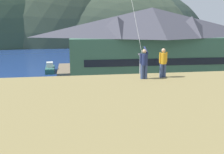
{
  "coord_description": "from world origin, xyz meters",
  "views": [
    {
      "loc": [
        -4.9,
        -22.16,
        10.94
      ],
      "look_at": [
        -0.06,
        9.0,
        4.11
      ],
      "focal_mm": 43.38,
      "sensor_mm": 36.0,
      "label": 1
    }
  ],
  "objects_px": {
    "storage_shed_waterside": "(122,73)",
    "parking_light_pole": "(140,75)",
    "harbor_lodge": "(151,43)",
    "parked_car_mid_row_far": "(107,127)",
    "person_companion": "(163,62)",
    "person_kite_flyer": "(144,63)",
    "parked_car_back_row_left": "(204,105)",
    "moored_boat_wharfside": "(50,69)",
    "wharf_dock": "(66,70)",
    "parked_car_lone_by_shed": "(119,106)",
    "parked_car_back_row_right": "(67,108)"
  },
  "relations": [
    {
      "from": "parked_car_mid_row_far",
      "to": "person_companion",
      "type": "xyz_separation_m",
      "value": [
        2.29,
        -8.02,
        7.35
      ]
    },
    {
      "from": "parked_car_back_row_right",
      "to": "parking_light_pole",
      "type": "xyz_separation_m",
      "value": [
        9.22,
        3.32,
        2.81
      ]
    },
    {
      "from": "parked_car_mid_row_far",
      "to": "person_kite_flyer",
      "type": "height_order",
      "value": "person_kite_flyer"
    },
    {
      "from": "storage_shed_waterside",
      "to": "parked_car_mid_row_far",
      "type": "relative_size",
      "value": 1.23
    },
    {
      "from": "wharf_dock",
      "to": "parking_light_pole",
      "type": "distance_m",
      "value": 26.62
    },
    {
      "from": "parking_light_pole",
      "to": "moored_boat_wharfside",
      "type": "bearing_deg",
      "value": 118.3
    },
    {
      "from": "parked_car_back_row_right",
      "to": "person_companion",
      "type": "xyz_separation_m",
      "value": [
        6.02,
        -14.13,
        7.35
      ]
    },
    {
      "from": "storage_shed_waterside",
      "to": "person_companion",
      "type": "height_order",
      "value": "person_companion"
    },
    {
      "from": "parked_car_mid_row_far",
      "to": "parked_car_back_row_right",
      "type": "xyz_separation_m",
      "value": [
        -3.73,
        6.1,
        0.0
      ]
    },
    {
      "from": "wharf_dock",
      "to": "parked_car_back_row_left",
      "type": "bearing_deg",
      "value": -60.93
    },
    {
      "from": "storage_shed_waterside",
      "to": "parked_car_lone_by_shed",
      "type": "xyz_separation_m",
      "value": [
        -3.12,
        -13.91,
        -1.13
      ]
    },
    {
      "from": "storage_shed_waterside",
      "to": "parked_car_lone_by_shed",
      "type": "bearing_deg",
      "value": -102.63
    },
    {
      "from": "harbor_lodge",
      "to": "parked_car_mid_row_far",
      "type": "bearing_deg",
      "value": -116.32
    },
    {
      "from": "parked_car_back_row_left",
      "to": "parking_light_pole",
      "type": "relative_size",
      "value": 0.66
    },
    {
      "from": "storage_shed_waterside",
      "to": "parking_light_pole",
      "type": "distance_m",
      "value": 10.49
    },
    {
      "from": "parked_car_mid_row_far",
      "to": "person_companion",
      "type": "bearing_deg",
      "value": -74.08
    },
    {
      "from": "parked_car_back_row_right",
      "to": "parking_light_pole",
      "type": "height_order",
      "value": "parking_light_pole"
    },
    {
      "from": "harbor_lodge",
      "to": "moored_boat_wharfside",
      "type": "bearing_deg",
      "value": 146.48
    },
    {
      "from": "wharf_dock",
      "to": "person_kite_flyer",
      "type": "height_order",
      "value": "person_kite_flyer"
    },
    {
      "from": "storage_shed_waterside",
      "to": "moored_boat_wharfside",
      "type": "height_order",
      "value": "storage_shed_waterside"
    },
    {
      "from": "parking_light_pole",
      "to": "person_kite_flyer",
      "type": "relative_size",
      "value": 3.5
    },
    {
      "from": "parked_car_lone_by_shed",
      "to": "person_kite_flyer",
      "type": "bearing_deg",
      "value": -94.34
    },
    {
      "from": "wharf_dock",
      "to": "person_companion",
      "type": "height_order",
      "value": "person_companion"
    },
    {
      "from": "harbor_lodge",
      "to": "parking_light_pole",
      "type": "height_order",
      "value": "harbor_lodge"
    },
    {
      "from": "parked_car_back_row_left",
      "to": "parked_car_mid_row_far",
      "type": "distance_m",
      "value": 12.92
    },
    {
      "from": "wharf_dock",
      "to": "parking_light_pole",
      "type": "bearing_deg",
      "value": -68.39
    },
    {
      "from": "parked_car_mid_row_far",
      "to": "moored_boat_wharfside",
      "type": "bearing_deg",
      "value": 102.55
    },
    {
      "from": "moored_boat_wharfside",
      "to": "parked_car_back_row_left",
      "type": "xyz_separation_m",
      "value": [
        19.47,
        -28.72,
        0.34
      ]
    },
    {
      "from": "harbor_lodge",
      "to": "wharf_dock",
      "type": "bearing_deg",
      "value": 139.97
    },
    {
      "from": "storage_shed_waterside",
      "to": "parking_light_pole",
      "type": "height_order",
      "value": "parking_light_pole"
    },
    {
      "from": "moored_boat_wharfside",
      "to": "parking_light_pole",
      "type": "xyz_separation_m",
      "value": [
        12.94,
        -24.03,
        3.16
      ]
    },
    {
      "from": "parking_light_pole",
      "to": "storage_shed_waterside",
      "type": "bearing_deg",
      "value": 91.38
    },
    {
      "from": "moored_boat_wharfside",
      "to": "person_kite_flyer",
      "type": "xyz_separation_m",
      "value": [
        8.5,
        -41.71,
        7.71
      ]
    },
    {
      "from": "parked_car_mid_row_far",
      "to": "parked_car_lone_by_shed",
      "type": "distance_m",
      "value": 6.25
    },
    {
      "from": "parking_light_pole",
      "to": "person_companion",
      "type": "bearing_deg",
      "value": -100.41
    },
    {
      "from": "parking_light_pole",
      "to": "person_companion",
      "type": "distance_m",
      "value": 18.31
    },
    {
      "from": "storage_shed_waterside",
      "to": "person_companion",
      "type": "xyz_separation_m",
      "value": [
        -2.95,
        -27.8,
        6.22
      ]
    },
    {
      "from": "harbor_lodge",
      "to": "parked_car_mid_row_far",
      "type": "xyz_separation_m",
      "value": [
        -10.63,
        -21.48,
        -5.71
      ]
    },
    {
      "from": "person_kite_flyer",
      "to": "person_companion",
      "type": "relative_size",
      "value": 1.07
    },
    {
      "from": "harbor_lodge",
      "to": "wharf_dock",
      "type": "xyz_separation_m",
      "value": [
        -14.85,
        12.48,
        -6.43
      ]
    },
    {
      "from": "harbor_lodge",
      "to": "moored_boat_wharfside",
      "type": "xyz_separation_m",
      "value": [
        -18.07,
        11.97,
        -6.06
      ]
    },
    {
      "from": "parked_car_back_row_left",
      "to": "parking_light_pole",
      "type": "distance_m",
      "value": 8.52
    },
    {
      "from": "parked_car_back_row_left",
      "to": "parked_car_mid_row_far",
      "type": "bearing_deg",
      "value": -158.5
    },
    {
      "from": "moored_boat_wharfside",
      "to": "parked_car_lone_by_shed",
      "type": "relative_size",
      "value": 1.35
    },
    {
      "from": "parked_car_back_row_left",
      "to": "parking_light_pole",
      "type": "bearing_deg",
      "value": 144.3
    },
    {
      "from": "wharf_dock",
      "to": "harbor_lodge",
      "type": "bearing_deg",
      "value": -40.03
    },
    {
      "from": "parked_car_mid_row_far",
      "to": "parked_car_lone_by_shed",
      "type": "relative_size",
      "value": 1.01
    },
    {
      "from": "moored_boat_wharfside",
      "to": "parked_car_back_row_right",
      "type": "distance_m",
      "value": 27.6
    },
    {
      "from": "moored_boat_wharfside",
      "to": "person_companion",
      "type": "xyz_separation_m",
      "value": [
        9.73,
        -41.48,
        7.69
      ]
    },
    {
      "from": "harbor_lodge",
      "to": "person_companion",
      "type": "relative_size",
      "value": 16.94
    }
  ]
}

